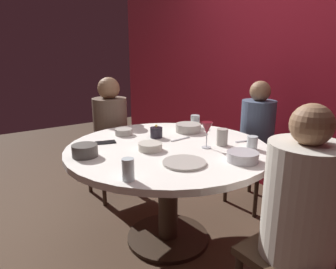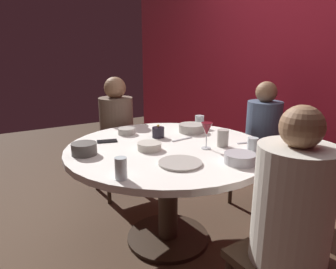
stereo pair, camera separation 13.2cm
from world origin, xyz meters
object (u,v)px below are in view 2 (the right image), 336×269
object	(u,v)px
cup_near_candle	(199,122)
seated_diner_back	(263,132)
cell_phone	(107,141)
bowl_serving_large	(240,158)
seated_diner_left	(117,123)
bowl_rice_portion	(191,128)
candle_holder	(158,132)
dinner_plate	(180,163)
seated_diner_right	(292,209)
cup_center_front	(121,168)
dining_table	(168,165)
wine_glass	(207,130)
cup_by_left_diner	(253,144)
bowl_small_white	(127,131)
bowl_sauce_side	(84,149)
cup_by_right_diner	(223,138)
bowl_salad_center	(149,146)

from	to	relation	value
cup_near_candle	seated_diner_back	bearing A→B (deg)	56.19
cell_phone	bowl_serving_large	size ratio (longest dim) A/B	0.76
seated_diner_left	bowl_rice_portion	xyz separation A→B (m)	(0.70, 0.35, 0.05)
cell_phone	seated_diner_back	bearing A→B (deg)	-86.89
candle_holder	dinner_plate	bearing A→B (deg)	-17.38
seated_diner_right	cup_near_candle	xyz separation A→B (m)	(-1.28, 0.50, 0.06)
bowl_rice_portion	cup_center_front	distance (m)	1.02
bowl_serving_large	cup_near_candle	world-z (taller)	cup_near_candle
dining_table	wine_glass	world-z (taller)	wine_glass
cup_near_candle	seated_diner_right	bearing A→B (deg)	-21.10
seated_diner_right	wine_glass	world-z (taller)	seated_diner_right
seated_diner_right	bowl_rice_portion	size ratio (longest dim) A/B	5.71
cup_by_left_diner	candle_holder	bearing A→B (deg)	-149.11
cell_phone	bowl_small_white	xyz separation A→B (m)	(-0.12, 0.20, 0.02)
bowl_sauce_side	bowl_rice_portion	xyz separation A→B (m)	(-0.09, 0.89, -0.00)
dining_table	bowl_rice_portion	world-z (taller)	bowl_rice_portion
seated_diner_right	dinner_plate	size ratio (longest dim) A/B	4.57
bowl_rice_portion	cup_by_right_diner	world-z (taller)	cup_by_right_diner
bowl_salad_center	seated_diner_left	bearing A→B (deg)	170.87
seated_diner_right	cup_center_front	world-z (taller)	seated_diner_right
seated_diner_left	bowl_rice_portion	distance (m)	0.78
bowl_salad_center	cup_center_front	world-z (taller)	cup_center_front
cup_near_candle	cup_center_front	world-z (taller)	cup_center_front
seated_diner_left	wine_glass	world-z (taller)	seated_diner_left
bowl_serving_large	seated_diner_right	bearing A→B (deg)	-20.27
cup_by_left_diner	cup_by_right_diner	size ratio (longest dim) A/B	0.76
cup_near_candle	bowl_small_white	bearing A→B (deg)	-102.00
bowl_salad_center	cup_by_left_diner	size ratio (longest dim) A/B	1.79
bowl_salad_center	bowl_small_white	xyz separation A→B (m)	(-0.44, 0.03, -0.00)
dining_table	cup_by_left_diner	size ratio (longest dim) A/B	15.71
cup_by_left_diner	cell_phone	bearing A→B (deg)	-133.60
dining_table	cup_near_candle	size ratio (longest dim) A/B	13.35
cup_near_candle	cell_phone	bearing A→B (deg)	-90.88
dining_table	cup_center_front	size ratio (longest dim) A/B	12.03
bowl_sauce_side	bowl_salad_center	bearing A→B (deg)	72.06
cell_phone	cup_by_right_diner	size ratio (longest dim) A/B	1.22
seated_diner_back	candle_holder	distance (m)	0.92
seated_diner_right	cup_by_right_diner	bearing A→B (deg)	-21.58
seated_diner_back	bowl_sauce_side	bearing A→B (deg)	-4.61
seated_diner_back	seated_diner_right	bearing A→B (deg)	46.31
cup_by_right_diner	dining_table	bearing A→B (deg)	-123.24
seated_diner_back	bowl_small_white	xyz separation A→B (m)	(-0.43, -1.06, 0.06)
cup_by_right_diner	cup_center_front	bearing A→B (deg)	-79.48
candle_holder	bowl_serving_large	size ratio (longest dim) A/B	0.54
cup_near_candle	wine_glass	bearing A→B (deg)	-32.91
seated_diner_left	cell_phone	xyz separation A→B (m)	(0.60, -0.32, 0.03)
bowl_salad_center	candle_holder	bearing A→B (deg)	138.92
cup_by_right_diner	cup_center_front	xyz separation A→B (m)	(0.15, -0.80, -0.00)
seated_diner_back	cup_by_right_diner	xyz separation A→B (m)	(0.20, -0.63, 0.09)
seated_diner_left	bowl_salad_center	xyz separation A→B (m)	(0.92, -0.15, 0.05)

